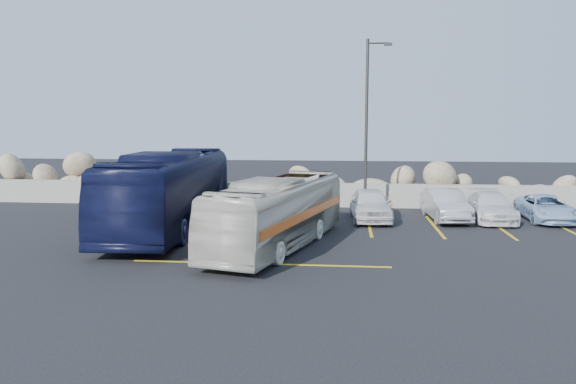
# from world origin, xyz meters

# --- Properties ---
(ground) EXTENTS (90.00, 90.00, 0.00)m
(ground) POSITION_xyz_m (0.00, 0.00, 0.00)
(ground) COLOR black
(ground) RESTS_ON ground
(seawall) EXTENTS (60.00, 0.40, 1.20)m
(seawall) POSITION_xyz_m (0.00, 12.00, 0.60)
(seawall) COLOR gray
(seawall) RESTS_ON ground
(riprap_pile) EXTENTS (54.00, 2.80, 2.60)m
(riprap_pile) POSITION_xyz_m (0.00, 13.20, 1.30)
(riprap_pile) COLOR #8D7C5C
(riprap_pile) RESTS_ON ground
(parking_lines) EXTENTS (18.16, 9.36, 0.01)m
(parking_lines) POSITION_xyz_m (4.64, 5.57, 0.01)
(parking_lines) COLOR gold
(parking_lines) RESTS_ON ground
(lamppost) EXTENTS (1.14, 0.18, 8.00)m
(lamppost) POSITION_xyz_m (2.56, 9.50, 4.30)
(lamppost) COLOR #302E2B
(lamppost) RESTS_ON ground
(vintage_bus) EXTENTS (4.20, 8.94, 2.42)m
(vintage_bus) POSITION_xyz_m (-0.71, 2.59, 1.21)
(vintage_bus) COLOR beige
(vintage_bus) RESTS_ON ground
(tour_coach) EXTENTS (3.05, 11.39, 3.15)m
(tour_coach) POSITION_xyz_m (-5.41, 5.35, 1.57)
(tour_coach) COLOR black
(tour_coach) RESTS_ON ground
(car_a) EXTENTS (1.93, 4.24, 1.41)m
(car_a) POSITION_xyz_m (2.69, 8.24, 0.71)
(car_a) COLOR silver
(car_a) RESTS_ON ground
(car_b) EXTENTS (1.76, 4.16, 1.34)m
(car_b) POSITION_xyz_m (5.99, 8.61, 0.67)
(car_b) COLOR #A3A3A7
(car_b) RESTS_ON ground
(car_c) EXTENTS (1.87, 4.28, 1.22)m
(car_c) POSITION_xyz_m (7.95, 8.71, 0.61)
(car_c) COLOR silver
(car_c) RESTS_ON ground
(car_d) EXTENTS (1.93, 4.08, 1.13)m
(car_d) POSITION_xyz_m (10.36, 8.85, 0.56)
(car_d) COLOR #9AB9DA
(car_d) RESTS_ON ground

